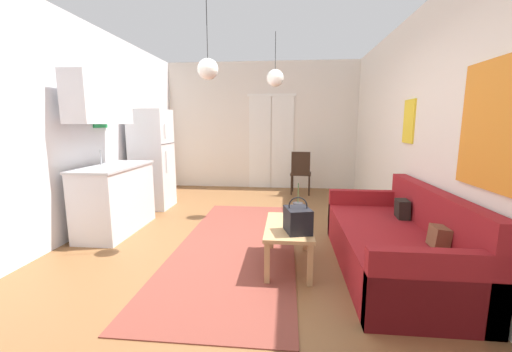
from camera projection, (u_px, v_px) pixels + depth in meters
ground_plane at (234, 256)px, 3.61m from camera, size 4.84×8.13×0.10m
wall_back at (262, 127)px, 7.11m from camera, size 4.44×0.13×2.82m
wall_right at (445, 129)px, 3.15m from camera, size 0.12×7.73×2.82m
wall_left at (46, 128)px, 3.58m from camera, size 0.12×7.73×2.82m
area_rug at (237, 244)px, 3.82m from camera, size 1.38×3.53×0.01m
couch at (398, 245)px, 3.11m from camera, size 0.95×2.05×0.83m
coffee_table at (289, 231)px, 3.22m from camera, size 0.47×0.90×0.43m
bamboo_vase at (298, 210)px, 3.45m from camera, size 0.11×0.11×0.39m
handbag at (298, 220)px, 2.99m from camera, size 0.28×0.33×0.35m
refrigerator at (152, 159)px, 5.42m from camera, size 0.62×0.60×1.70m
kitchen_counter at (112, 173)px, 4.20m from camera, size 0.58×1.24×2.09m
accent_chair at (301, 171)px, 6.47m from camera, size 0.45×0.43×0.90m
pendant_lamp_near at (208, 69)px, 3.41m from camera, size 0.23×0.23×0.89m
pendant_lamp_far at (275, 78)px, 4.76m from camera, size 0.26×0.26×0.80m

